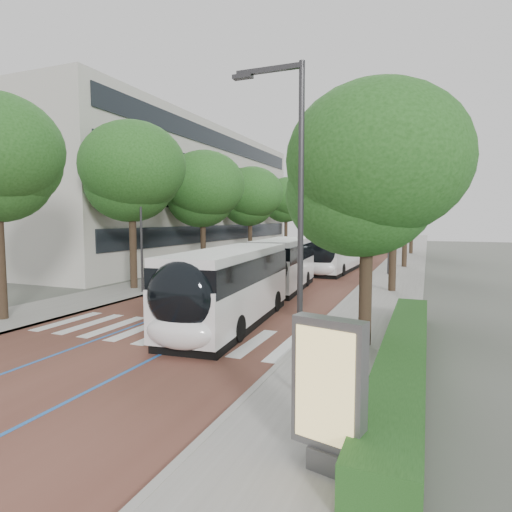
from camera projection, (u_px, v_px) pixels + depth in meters
The scene contains 22 objects.
ground at pixel (145, 339), 15.90m from camera, with size 160.00×160.00×0.00m, color #51544C.
road at pixel (343, 255), 52.86m from camera, with size 11.00×140.00×0.02m, color #563026.
sidewalk_left at pixel (286, 253), 55.64m from camera, with size 4.00×140.00×0.12m, color gray.
sidewalk_right at pixel (408, 256), 50.06m from camera, with size 4.00×140.00×0.12m, color gray.
kerb_left at pixel (300, 253), 54.94m from camera, with size 0.20×140.00×0.14m, color gray.
kerb_right at pixel (391, 256), 50.77m from camera, with size 0.20×140.00×0.14m, color gray.
zebra_crossing at pixel (165, 332), 16.74m from camera, with size 10.55×3.60×0.01m.
lane_line_left at pixel (331, 254), 53.45m from camera, with size 0.12×126.00×0.01m, color #2360B3.
lane_line_right at pixel (357, 255), 52.26m from camera, with size 0.12×126.00×0.01m, color #2360B3.
office_building at pixel (153, 196), 48.41m from camera, with size 18.11×40.00×14.00m.
hedge at pixel (404, 354), 12.46m from camera, with size 1.20×14.00×0.80m, color #1D4819.
streetlight_near at pixel (294, 204), 10.24m from camera, with size 1.82×0.20×8.00m.
streetlight_far at pixel (387, 214), 33.34m from camera, with size 1.82×0.20×8.00m.
lamp_post_left at pixel (141, 225), 25.20m from camera, with size 0.14×0.14×8.00m, color #313133.
trees_left at pixel (233, 195), 40.06m from camera, with size 6.47×60.42×9.79m.
trees_right at pixel (402, 196), 33.04m from camera, with size 5.99×47.96×9.14m.
lead_bus at pixel (257, 275), 21.56m from camera, with size 3.98×18.54×3.20m.
bus_queued_0 at pixel (338, 252), 36.49m from camera, with size 3.02×12.49×3.20m.
bus_queued_1 at pixel (355, 244), 48.05m from camera, with size 3.07×12.50×3.20m.
bus_queued_2 at pixel (374, 239), 60.83m from camera, with size 3.14×12.51×3.20m.
bus_queued_3 at pixel (384, 235), 72.73m from camera, with size 2.72×12.44×3.20m.
ad_panel at pixel (329, 391), 7.36m from camera, with size 1.33×0.64×2.67m.
Camera 1 is at (9.64, -12.90, 4.47)m, focal length 30.00 mm.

